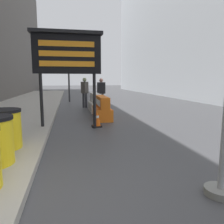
% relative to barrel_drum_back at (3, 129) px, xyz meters
% --- Properties ---
extents(ground_plane, '(120.00, 120.00, 0.00)m').
position_rel_barrel_drum_back_xyz_m(ground_plane, '(0.81, -2.23, -0.56)').
color(ground_plane, '#3F3F42').
extents(barrel_drum_back, '(0.78, 0.78, 0.85)m').
position_rel_barrel_drum_back_xyz_m(barrel_drum_back, '(0.00, 0.00, 0.00)').
color(barrel_drum_back, yellow).
rests_on(barrel_drum_back, sidewalk_left).
extents(message_board, '(2.20, 0.36, 3.09)m').
position_rel_barrel_drum_back_xyz_m(message_board, '(1.40, 2.16, 1.82)').
color(message_board, black).
rests_on(message_board, ground_plane).
extents(jersey_barrier_orange_near, '(0.59, 1.78, 0.93)m').
position_rel_barrel_drum_back_xyz_m(jersey_barrier_orange_near, '(2.75, 3.91, -0.15)').
color(jersey_barrier_orange_near, orange).
rests_on(jersey_barrier_orange_near, ground_plane).
extents(jersey_barrier_white, '(0.61, 1.92, 0.91)m').
position_rel_barrel_drum_back_xyz_m(jersey_barrier_white, '(2.75, 6.16, -0.16)').
color(jersey_barrier_white, silver).
rests_on(jersey_barrier_white, ground_plane).
extents(traffic_cone_near, '(0.34, 0.34, 0.61)m').
position_rel_barrel_drum_back_xyz_m(traffic_cone_near, '(2.33, 2.40, -0.27)').
color(traffic_cone_near, black).
rests_on(traffic_cone_near, ground_plane).
extents(traffic_light_near_curb, '(0.28, 0.44, 3.82)m').
position_rel_barrel_drum_back_xyz_m(traffic_light_near_curb, '(1.45, 11.22, 2.21)').
color(traffic_light_near_curb, '#2D2D30').
rests_on(traffic_light_near_curb, ground_plane).
extents(pedestrian_worker, '(0.46, 0.52, 1.72)m').
position_rel_barrel_drum_back_xyz_m(pedestrian_worker, '(2.32, 7.73, 0.45)').
color(pedestrian_worker, '#333338').
rests_on(pedestrian_worker, ground_plane).
extents(pedestrian_passerby, '(0.45, 0.28, 1.68)m').
position_rel_barrel_drum_back_xyz_m(pedestrian_passerby, '(3.26, 7.57, 0.43)').
color(pedestrian_passerby, '#514C42').
rests_on(pedestrian_passerby, ground_plane).
extents(steel_pole_right, '(0.44, 0.44, 2.73)m').
position_rel_barrel_drum_back_xyz_m(steel_pole_right, '(3.46, -2.42, 0.20)').
color(steel_pole_right, gray).
rests_on(steel_pole_right, ground_plane).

